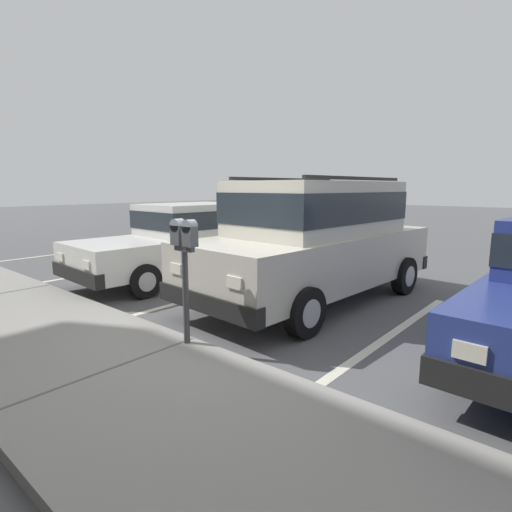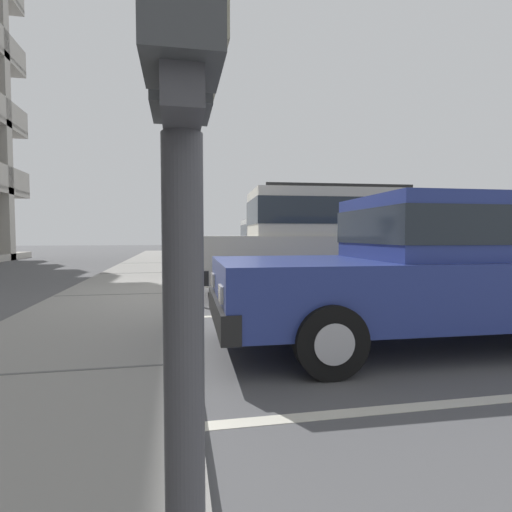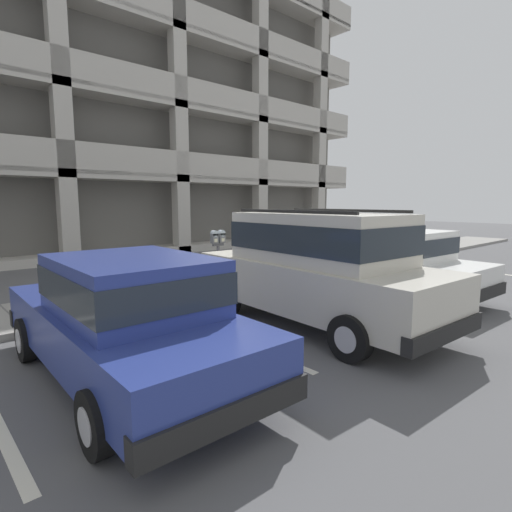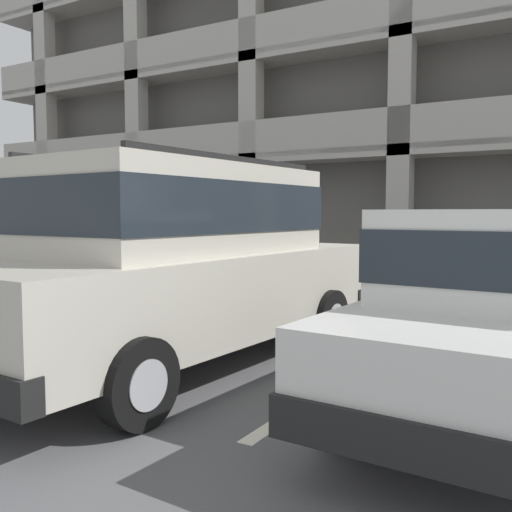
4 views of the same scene
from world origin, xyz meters
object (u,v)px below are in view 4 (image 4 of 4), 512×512
(silver_suv, at_px, (178,257))
(parking_meter_near, at_px, (300,237))
(parking_garage, at_px, (449,32))
(parking_meter_far, at_px, (7,225))

(silver_suv, relative_size, parking_meter_near, 3.44)
(silver_suv, height_order, parking_garage, parking_garage)
(silver_suv, bearing_deg, parking_meter_near, 94.57)
(silver_suv, height_order, parking_meter_near, silver_suv)
(parking_garage, bearing_deg, parking_meter_far, -113.53)
(parking_meter_near, bearing_deg, parking_garage, 93.82)
(parking_meter_near, relative_size, parking_meter_far, 0.91)
(silver_suv, distance_m, parking_meter_far, 7.08)
(parking_meter_far, xyz_separation_m, parking_garage, (5.60, 12.85, 6.26))
(parking_meter_near, height_order, parking_garage, parking_garage)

